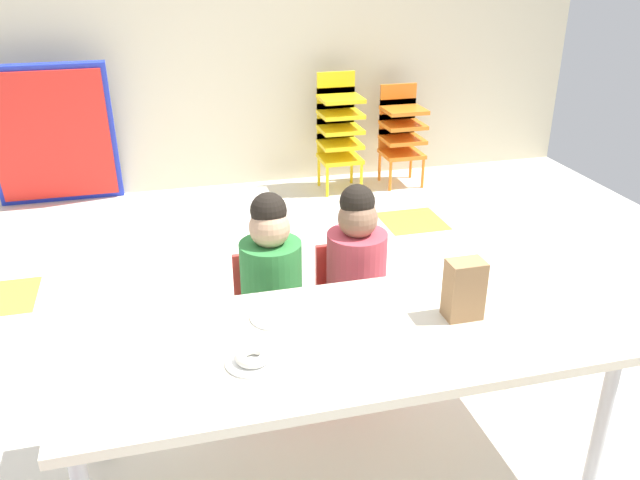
% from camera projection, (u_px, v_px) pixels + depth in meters
% --- Properties ---
extents(ground_plane, '(6.30, 5.04, 0.02)m').
position_uv_depth(ground_plane, '(260.00, 354.00, 3.21)').
color(ground_plane, silver).
extents(back_wall, '(6.30, 0.10, 2.51)m').
position_uv_depth(back_wall, '(196.00, 27.00, 4.90)').
color(back_wall, beige).
rests_on(back_wall, ground_plane).
extents(craft_table, '(1.88, 0.74, 0.61)m').
position_uv_depth(craft_table, '(343.00, 347.00, 2.25)').
color(craft_table, beige).
rests_on(craft_table, ground_plane).
extents(seated_child_near_camera, '(0.33, 0.33, 0.92)m').
position_uv_depth(seated_child_near_camera, '(271.00, 276.00, 2.75)').
color(seated_child_near_camera, red).
rests_on(seated_child_near_camera, ground_plane).
extents(seated_child_middle_seat, '(0.32, 0.31, 0.92)m').
position_uv_depth(seated_child_middle_seat, '(356.00, 265.00, 2.83)').
color(seated_child_middle_seat, red).
rests_on(seated_child_middle_seat, ground_plane).
extents(kid_chair_yellow_stack, '(0.32, 0.30, 0.92)m').
position_uv_depth(kid_chair_yellow_stack, '(339.00, 126.00, 5.13)').
color(kid_chair_yellow_stack, yellow).
rests_on(kid_chair_yellow_stack, ground_plane).
extents(kid_chair_orange_stack, '(0.32, 0.30, 0.80)m').
position_uv_depth(kid_chair_orange_stack, '(401.00, 129.00, 5.27)').
color(kid_chair_orange_stack, orange).
rests_on(kid_chair_orange_stack, ground_plane).
extents(folded_activity_table, '(0.90, 0.29, 1.09)m').
position_uv_depth(folded_activity_table, '(51.00, 137.00, 4.76)').
color(folded_activity_table, '#1E33BF').
rests_on(folded_activity_table, ground_plane).
extents(paper_bag_brown, '(0.13, 0.09, 0.22)m').
position_uv_depth(paper_bag_brown, '(464.00, 289.00, 2.30)').
color(paper_bag_brown, '#9E754C').
rests_on(paper_bag_brown, craft_table).
extents(paper_plate_near_edge, '(0.18, 0.18, 0.01)m').
position_uv_depth(paper_plate_near_edge, '(253.00, 362.00, 2.08)').
color(paper_plate_near_edge, white).
rests_on(paper_plate_near_edge, craft_table).
extents(paper_plate_center_table, '(0.18, 0.18, 0.01)m').
position_uv_depth(paper_plate_center_table, '(275.00, 317.00, 2.33)').
color(paper_plate_center_table, white).
rests_on(paper_plate_center_table, craft_table).
extents(donut_powdered_on_plate, '(0.11, 0.11, 0.03)m').
position_uv_depth(donut_powdered_on_plate, '(253.00, 356.00, 2.07)').
color(donut_powdered_on_plate, white).
rests_on(donut_powdered_on_plate, craft_table).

